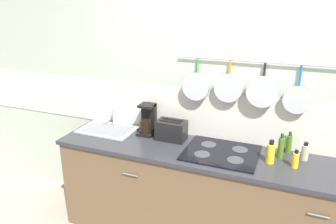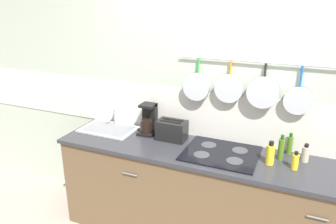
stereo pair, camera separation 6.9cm
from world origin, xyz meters
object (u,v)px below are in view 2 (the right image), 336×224
at_px(bottle_dish_soap, 270,154).
at_px(bottle_vinegar, 290,145).
at_px(bottle_cooking_wine, 305,154).
at_px(coffee_maker, 148,121).
at_px(bottle_hot_sauce, 281,149).
at_px(bottle_sesame_oil, 295,161).
at_px(toaster, 172,130).

xyz_separation_m(bottle_dish_soap, bottle_vinegar, (0.13, 0.25, -0.00)).
distance_m(bottle_vinegar, bottle_cooking_wine, 0.16).
bearing_deg(bottle_vinegar, bottle_dish_soap, -117.25).
xyz_separation_m(coffee_maker, bottle_vinegar, (1.28, 0.07, -0.04)).
xyz_separation_m(bottle_vinegar, bottle_cooking_wine, (0.13, -0.09, -0.02)).
relative_size(coffee_maker, bottle_hot_sauce, 1.37).
bearing_deg(bottle_hot_sauce, bottle_sesame_oil, -46.04).
xyz_separation_m(toaster, bottle_cooking_wine, (1.14, 0.03, -0.02)).
bearing_deg(bottle_cooking_wine, coffee_maker, 179.06).
xyz_separation_m(toaster, bottle_vinegar, (1.02, 0.12, -0.01)).
relative_size(toaster, bottle_vinegar, 1.53).
xyz_separation_m(bottle_hot_sauce, bottle_vinegar, (0.06, 0.13, -0.01)).
height_order(coffee_maker, bottle_hot_sauce, coffee_maker).
bearing_deg(bottle_hot_sauce, bottle_cooking_wine, 12.52).
distance_m(coffee_maker, bottle_dish_soap, 1.17).
relative_size(toaster, bottle_dish_soap, 1.47).
relative_size(toaster, bottle_sesame_oil, 1.94).
relative_size(coffee_maker, bottle_dish_soap, 1.52).
bearing_deg(toaster, bottle_cooking_wine, 1.47).
relative_size(bottle_vinegar, bottle_sesame_oil, 1.27).
distance_m(toaster, bottle_dish_soap, 0.90).
height_order(bottle_hot_sauce, bottle_vinegar, bottle_hot_sauce).
relative_size(bottle_hot_sauce, bottle_sesame_oil, 1.46).
relative_size(bottle_hot_sauce, bottle_cooking_wine, 1.40).
height_order(coffee_maker, bottle_cooking_wine, coffee_maker).
relative_size(toaster, bottle_cooking_wine, 1.87).
bearing_deg(bottle_dish_soap, bottle_vinegar, 62.75).
distance_m(bottle_sesame_oil, bottle_cooking_wine, 0.18).
distance_m(coffee_maker, toaster, 0.27).
bearing_deg(coffee_maker, bottle_vinegar, 3.04).
bearing_deg(bottle_dish_soap, bottle_hot_sauce, 59.04).
bearing_deg(toaster, bottle_dish_soap, -8.13).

